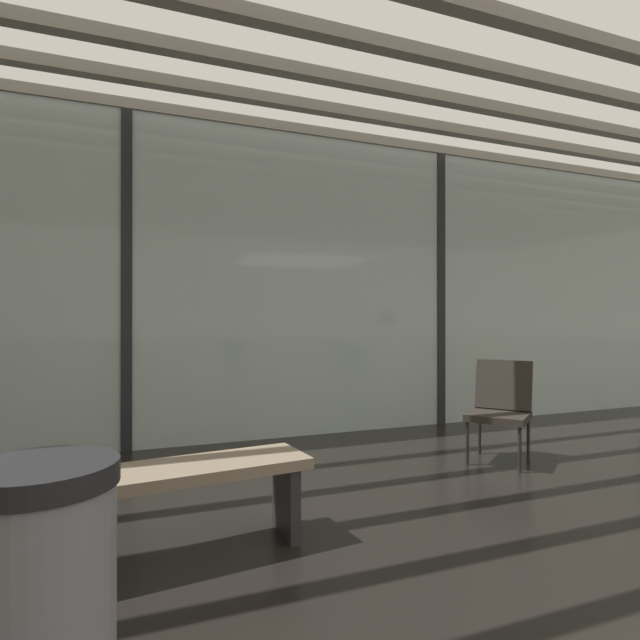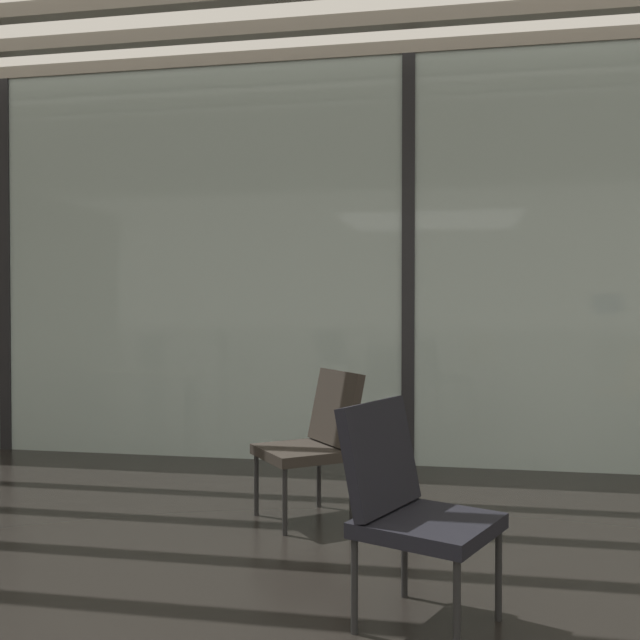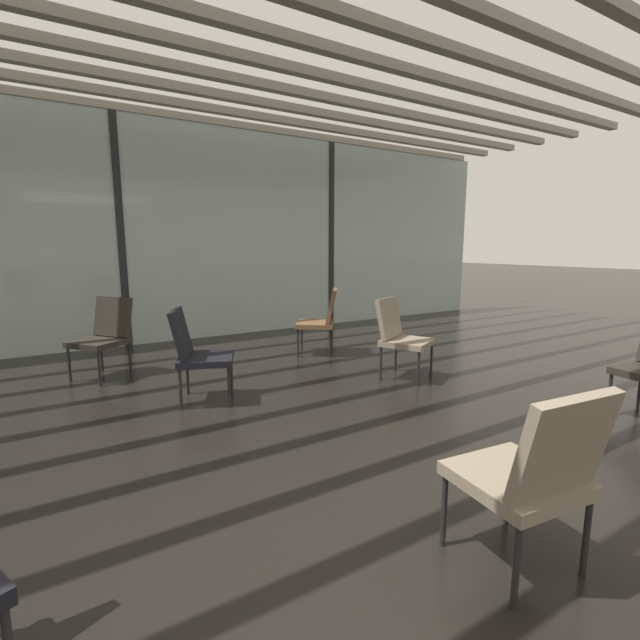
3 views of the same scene
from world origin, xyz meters
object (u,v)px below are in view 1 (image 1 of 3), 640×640
Objects in this scene: trash_bin at (41,631)px; lounge_chair_7 at (500,404)px; waiting_bench at (167,488)px; parked_airplane at (281,275)px.

lounge_chair_7 is at bearing 32.50° from trash_bin.
waiting_bench is at bearing -111.07° from lounge_chair_7.
trash_bin is (-3.28, -2.09, -0.06)m from lounge_chair_7.
lounge_chair_7 is 3.89m from trash_bin.
lounge_chair_7 is at bearing -170.14° from waiting_bench.
parked_airplane is 14.77× the size of trash_bin.
lounge_chair_7 is at bearing -87.69° from parked_airplane.
parked_airplane is 8.67m from trash_bin.
waiting_bench is (-2.64, -6.70, -1.75)m from parked_airplane.
parked_airplane reaches higher than lounge_chair_7.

